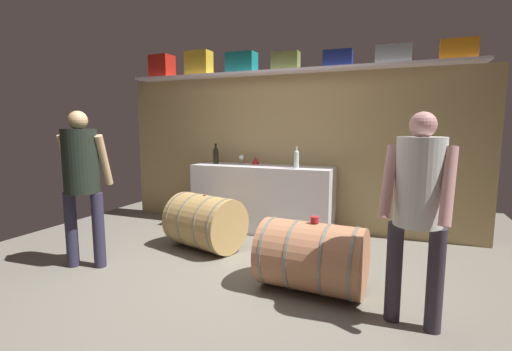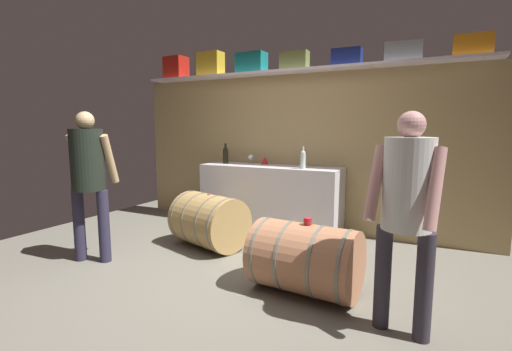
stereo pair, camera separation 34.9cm
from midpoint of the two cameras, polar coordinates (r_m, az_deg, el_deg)
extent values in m
cube|color=slate|center=(4.08, -3.97, -13.51)|extent=(6.42, 7.31, 0.02)
cube|color=tan|center=(5.25, 3.20, 3.65)|extent=(5.22, 0.10, 2.20)
cube|color=silver|center=(5.15, 2.75, 16.01)|extent=(4.80, 0.40, 0.03)
cube|color=red|center=(6.14, -16.25, 16.13)|extent=(0.35, 0.27, 0.34)
cube|color=yellow|center=(5.77, -10.82, 16.93)|extent=(0.39, 0.22, 0.36)
cube|color=teal|center=(5.43, -4.24, 17.27)|extent=(0.43, 0.24, 0.29)
cube|color=olive|center=(5.17, 2.67, 17.54)|extent=(0.38, 0.19, 0.25)
cube|color=navy|center=(4.99, 10.76, 17.60)|extent=(0.37, 0.22, 0.22)
cube|color=gray|center=(4.91, 18.79, 17.58)|extent=(0.43, 0.23, 0.23)
cube|color=orange|center=(4.92, 27.47, 17.14)|extent=(0.39, 0.25, 0.23)
cube|color=white|center=(5.11, -1.00, -3.63)|extent=(1.98, 0.57, 0.93)
cylinder|color=black|center=(5.35, -8.20, 2.83)|extent=(0.08, 0.08, 0.19)
sphere|color=black|center=(5.35, -8.22, 3.97)|extent=(0.08, 0.08, 0.08)
cylinder|color=black|center=(5.34, -8.23, 4.54)|extent=(0.03, 0.03, 0.09)
cylinder|color=silver|center=(4.72, 4.28, 2.28)|extent=(0.07, 0.07, 0.19)
sphere|color=silver|center=(4.71, 4.30, 3.59)|extent=(0.06, 0.06, 0.06)
cylinder|color=silver|center=(4.71, 4.30, 4.16)|extent=(0.02, 0.02, 0.08)
cylinder|color=white|center=(5.33, -4.18, 1.88)|extent=(0.07, 0.07, 0.00)
cylinder|color=white|center=(5.33, -4.18, 2.23)|extent=(0.01, 0.01, 0.06)
sphere|color=white|center=(5.32, -4.19, 2.88)|extent=(0.08, 0.08, 0.08)
sphere|color=maroon|center=(5.32, -4.19, 2.75)|extent=(0.05, 0.05, 0.05)
cone|color=red|center=(5.26, -1.96, 2.37)|extent=(0.11, 0.11, 0.10)
cylinder|color=#AF7451|center=(3.32, 5.77, -12.65)|extent=(0.96, 0.68, 0.61)
cylinder|color=slate|center=(3.46, -0.35, -11.74)|extent=(0.07, 0.63, 0.63)
cylinder|color=slate|center=(3.36, 3.37, -12.31)|extent=(0.07, 0.63, 0.63)
cylinder|color=slate|center=(3.27, 8.24, -12.97)|extent=(0.07, 0.63, 0.63)
cylinder|color=slate|center=(3.21, 12.40, -13.47)|extent=(0.07, 0.63, 0.63)
cylinder|color=brown|center=(3.22, 5.85, -7.41)|extent=(0.04, 0.04, 0.01)
cylinder|color=tan|center=(4.44, -10.25, -7.26)|extent=(0.97, 0.85, 0.64)
cylinder|color=gray|center=(4.70, -13.09, -6.51)|extent=(0.21, 0.64, 0.66)
cylinder|color=gray|center=(4.54, -11.37, -6.97)|extent=(0.21, 0.64, 0.66)
cylinder|color=gray|center=(4.35, -9.09, -7.56)|extent=(0.21, 0.64, 0.66)
cylinder|color=gray|center=(4.20, -7.07, -8.08)|extent=(0.21, 0.64, 0.66)
cylinder|color=#97413E|center=(4.37, -10.36, -3.10)|extent=(0.04, 0.04, 0.01)
cylinder|color=red|center=(3.21, 6.16, -6.97)|extent=(0.07, 0.07, 0.05)
cylinder|color=#2F2A33|center=(2.93, 17.66, -14.32)|extent=(0.12, 0.12, 0.76)
cylinder|color=#2F2A33|center=(2.88, 23.26, -15.03)|extent=(0.12, 0.12, 0.76)
cylinder|color=silver|center=(2.72, 21.11, -0.95)|extent=(0.33, 0.33, 0.63)
sphere|color=#CD918C|center=(2.69, 21.51, 7.44)|extent=(0.18, 0.18, 0.18)
cylinder|color=#CD918C|center=(2.68, 16.69, -0.91)|extent=(0.13, 0.27, 0.52)
cylinder|color=#CD918C|center=(2.59, 24.73, -1.55)|extent=(0.13, 0.25, 0.53)
cylinder|color=#2B273E|center=(4.21, -25.80, -7.79)|extent=(0.12, 0.12, 0.79)
cylinder|color=#2B273E|center=(4.36, -29.20, -7.50)|extent=(0.12, 0.12, 0.79)
cylinder|color=black|center=(4.16, -28.14, 2.00)|extent=(0.34, 0.34, 0.65)
sphere|color=tan|center=(4.15, -28.50, 7.66)|extent=(0.19, 0.19, 0.19)
cylinder|color=tan|center=(4.15, -25.11, 2.16)|extent=(0.16, 0.28, 0.55)
cylinder|color=tan|center=(4.35, -29.68, 2.10)|extent=(0.16, 0.26, 0.55)
camera|label=1|loc=(0.17, -92.60, -0.35)|focal=25.38mm
camera|label=2|loc=(0.17, 87.40, 0.35)|focal=25.38mm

